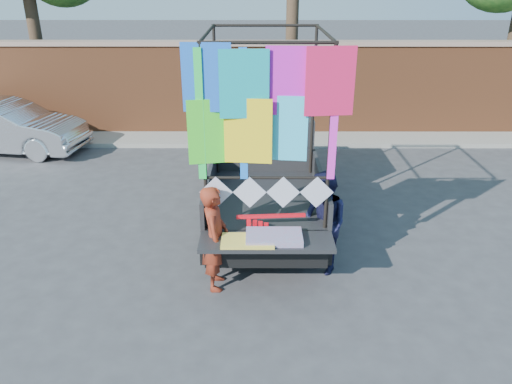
{
  "coord_description": "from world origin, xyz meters",
  "views": [
    {
      "loc": [
        -0.01,
        -6.96,
        4.3
      ],
      "look_at": [
        -0.03,
        0.0,
        1.23
      ],
      "focal_mm": 35.0,
      "sensor_mm": 36.0,
      "label": 1
    }
  ],
  "objects_px": {
    "woman": "(215,238)",
    "man": "(324,223)",
    "pickup_truck": "(264,162)",
    "sedan": "(7,127)"
  },
  "relations": [
    {
      "from": "pickup_truck",
      "to": "sedan",
      "type": "bearing_deg",
      "value": 154.35
    },
    {
      "from": "sedan",
      "to": "man",
      "type": "distance_m",
      "value": 9.35
    },
    {
      "from": "pickup_truck",
      "to": "woman",
      "type": "xyz_separation_m",
      "value": [
        -0.74,
        -2.93,
        -0.08
      ]
    },
    {
      "from": "pickup_truck",
      "to": "woman",
      "type": "distance_m",
      "value": 3.03
    },
    {
      "from": "woman",
      "to": "man",
      "type": "distance_m",
      "value": 1.68
    },
    {
      "from": "pickup_truck",
      "to": "man",
      "type": "height_order",
      "value": "pickup_truck"
    },
    {
      "from": "pickup_truck",
      "to": "sedan",
      "type": "xyz_separation_m",
      "value": [
        -6.58,
        3.16,
        -0.23
      ]
    },
    {
      "from": "pickup_truck",
      "to": "man",
      "type": "xyz_separation_m",
      "value": [
        0.88,
        -2.48,
        -0.08
      ]
    },
    {
      "from": "sedan",
      "to": "man",
      "type": "xyz_separation_m",
      "value": [
        7.46,
        -5.64,
        0.15
      ]
    },
    {
      "from": "woman",
      "to": "pickup_truck",
      "type": "bearing_deg",
      "value": -15.5
    }
  ]
}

